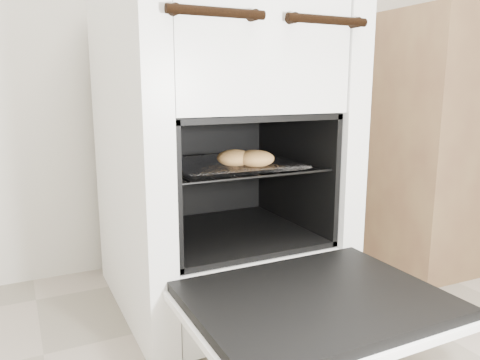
# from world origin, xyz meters

# --- Properties ---
(stove) EXTENTS (0.62, 0.70, 0.96)m
(stove) POSITION_xyz_m (-0.12, 1.15, 0.47)
(stove) COLOR white
(stove) RESTS_ON ground
(oven_door) EXTENTS (0.56, 0.44, 0.04)m
(oven_door) POSITION_xyz_m (-0.12, 0.63, 0.21)
(oven_door) COLOR black
(oven_door) RESTS_ON stove
(oven_rack) EXTENTS (0.45, 0.44, 0.01)m
(oven_rack) POSITION_xyz_m (-0.12, 1.08, 0.45)
(oven_rack) COLOR black
(oven_rack) RESTS_ON stove
(foil_sheet) EXTENTS (0.35, 0.31, 0.01)m
(foil_sheet) POSITION_xyz_m (-0.12, 1.06, 0.45)
(foil_sheet) COLOR white
(foil_sheet) RESTS_ON oven_rack
(baked_rolls) EXTENTS (0.17, 0.15, 0.05)m
(baked_rolls) POSITION_xyz_m (-0.11, 0.98, 0.48)
(baked_rolls) COLOR tan
(baked_rolls) RESTS_ON foil_sheet
(counter) EXTENTS (0.95, 0.65, 0.93)m
(counter) POSITION_xyz_m (1.00, 1.18, 0.47)
(counter) COLOR brown
(counter) RESTS_ON ground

